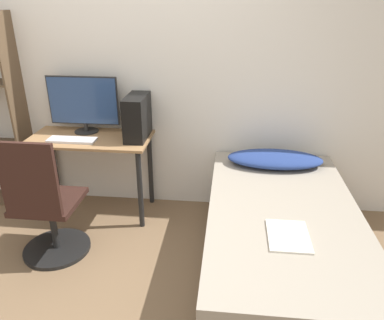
{
  "coord_description": "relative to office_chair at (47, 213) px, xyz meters",
  "views": [
    {
      "loc": [
        0.84,
        -1.76,
        1.84
      ],
      "look_at": [
        0.57,
        0.69,
        0.75
      ],
      "focal_mm": 35.0,
      "sensor_mm": 36.0,
      "label": 1
    }
  ],
  "objects": [
    {
      "name": "desk",
      "position": [
        0.12,
        0.67,
        0.22
      ],
      "size": [
        1.04,
        0.51,
        0.72
      ],
      "color": "#997047",
      "rests_on": "ground_plane"
    },
    {
      "name": "bed",
      "position": [
        1.69,
        -0.02,
        -0.11
      ],
      "size": [
        1.03,
        1.91,
        0.54
      ],
      "color": "#4C3D2D",
      "rests_on": "ground_plane"
    },
    {
      "name": "monitor",
      "position": [
        0.04,
        0.81,
        0.61
      ],
      "size": [
        0.62,
        0.21,
        0.49
      ],
      "color": "black",
      "rests_on": "desk"
    },
    {
      "name": "ground_plane",
      "position": [
        0.47,
        -0.46,
        -0.38
      ],
      "size": [
        14.0,
        14.0,
        0.0
      ],
      "primitive_type": "plane",
      "color": "brown"
    },
    {
      "name": "office_chair",
      "position": [
        0.0,
        0.0,
        0.0
      ],
      "size": [
        0.51,
        0.51,
        0.98
      ],
      "color": "black",
      "rests_on": "ground_plane"
    },
    {
      "name": "pc_tower",
      "position": [
        0.53,
        0.72,
        0.53
      ],
      "size": [
        0.16,
        0.38,
        0.36
      ],
      "color": "black",
      "rests_on": "desk"
    },
    {
      "name": "magazine",
      "position": [
        1.68,
        -0.35,
        0.17
      ],
      "size": [
        0.24,
        0.32,
        0.01
      ],
      "color": "silver",
      "rests_on": "bed"
    },
    {
      "name": "pillow",
      "position": [
        1.69,
        0.67,
        0.22
      ],
      "size": [
        0.78,
        0.36,
        0.11
      ],
      "color": "navy",
      "rests_on": "bed"
    },
    {
      "name": "wall_back",
      "position": [
        0.47,
        0.95,
        0.87
      ],
      "size": [
        8.0,
        0.05,
        2.5
      ],
      "color": "silver",
      "rests_on": "ground_plane"
    },
    {
      "name": "keyboard",
      "position": [
        0.0,
        0.57,
        0.36
      ],
      "size": [
        0.4,
        0.13,
        0.02
      ],
      "color": "silver",
      "rests_on": "desk"
    }
  ]
}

